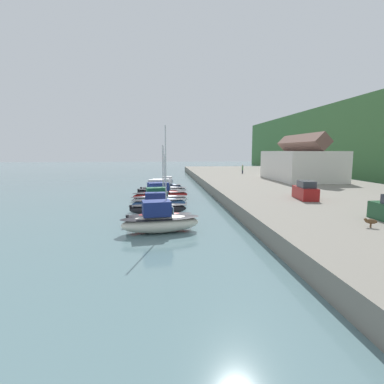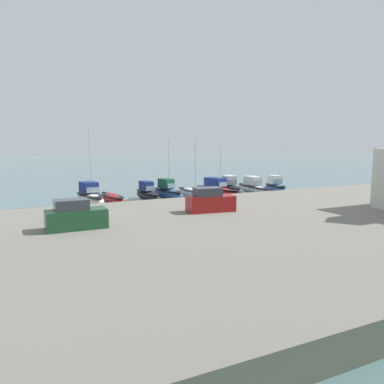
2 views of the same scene
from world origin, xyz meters
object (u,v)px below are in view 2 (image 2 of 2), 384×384
(moored_boat_7, at_px, (112,198))
(dog_on_quay, at_px, (53,216))
(moored_boat_6, at_px, (147,194))
(moored_boat_5, at_px, (167,192))
(moored_boat_3, at_px, (217,189))
(parked_car_2, at_px, (76,216))
(moored_boat_0, at_px, (275,187))
(moored_boat_2, at_px, (230,188))
(parked_car_0, at_px, (210,201))
(moored_boat_1, at_px, (253,187))
(moored_boat_8, at_px, (90,197))
(moored_boat_4, at_px, (193,193))

(moored_boat_7, xyz_separation_m, dog_on_quay, (8.38, 15.59, 1.35))
(moored_boat_6, bearing_deg, moored_boat_5, 174.57)
(moored_boat_3, distance_m, moored_boat_6, 10.28)
(moored_boat_5, bearing_deg, parked_car_2, 41.89)
(moored_boat_3, relative_size, moored_boat_7, 1.31)
(moored_boat_0, relative_size, moored_boat_6, 0.77)
(moored_boat_2, distance_m, parked_car_0, 21.49)
(moored_boat_0, xyz_separation_m, moored_boat_2, (6.94, -1.67, 0.05))
(moored_boat_1, distance_m, moored_boat_3, 6.05)
(moored_boat_1, height_order, moored_boat_8, moored_boat_8)
(moored_boat_8, bearing_deg, parked_car_2, 67.88)
(moored_boat_0, xyz_separation_m, moored_boat_4, (12.98, -1.33, -0.29))
(parked_car_0, bearing_deg, parked_car_2, -75.10)
(moored_boat_1, bearing_deg, moored_boat_4, -0.44)
(moored_boat_1, bearing_deg, moored_boat_3, -1.47)
(moored_boat_3, relative_size, parked_car_0, 1.99)
(moored_boat_0, height_order, moored_boat_4, moored_boat_4)
(moored_boat_3, xyz_separation_m, moored_boat_5, (7.49, -0.16, 0.09))
(parked_car_0, bearing_deg, moored_boat_3, 155.63)
(moored_boat_6, distance_m, parked_car_2, 22.31)
(parked_car_2, xyz_separation_m, dog_on_quay, (1.24, -3.07, -0.46))
(moored_boat_5, distance_m, dog_on_quay, 22.34)
(moored_boat_3, bearing_deg, parked_car_0, 43.57)
(moored_boat_3, bearing_deg, moored_boat_4, -15.89)
(moored_boat_5, height_order, moored_boat_6, moored_boat_5)
(moored_boat_7, distance_m, moored_boat_8, 2.78)
(moored_boat_4, bearing_deg, moored_boat_8, -5.79)
(moored_boat_5, distance_m, moored_boat_6, 2.80)
(moored_boat_2, height_order, moored_boat_3, moored_boat_3)
(moored_boat_5, relative_size, parked_car_0, 1.78)
(moored_boat_6, xyz_separation_m, moored_boat_7, (4.65, 0.23, -0.28))
(moored_boat_3, relative_size, parked_car_2, 2.06)
(moored_boat_5, relative_size, moored_boat_7, 1.17)
(moored_boat_5, distance_m, moored_boat_7, 7.45)
(moored_boat_3, bearing_deg, moored_boat_5, -16.52)
(moored_boat_0, xyz_separation_m, moored_boat_7, (24.25, -1.30, -0.33))
(moored_boat_0, xyz_separation_m, moored_boat_8, (27.00, -1.18, 0.08))
(moored_boat_3, height_order, moored_boat_4, moored_boat_4)
(moored_boat_2, bearing_deg, moored_boat_1, 177.30)
(moored_boat_0, xyz_separation_m, parked_car_0, (19.56, 15.67, 1.47))
(moored_boat_6, xyz_separation_m, moored_boat_8, (7.39, 0.34, 0.13))
(moored_boat_4, height_order, moored_boat_5, moored_boat_5)
(moored_boat_4, height_order, parked_car_2, moored_boat_4)
(moored_boat_4, xyz_separation_m, moored_boat_8, (14.02, 0.15, 0.37))
(moored_boat_0, bearing_deg, moored_boat_2, -7.75)
(moored_boat_4, bearing_deg, moored_boat_0, 167.78)
(moored_boat_2, relative_size, parked_car_0, 1.57)
(moored_boat_4, xyz_separation_m, dog_on_quay, (19.65, 15.62, 1.31))
(moored_boat_4, relative_size, moored_boat_7, 1.17)
(moored_boat_4, relative_size, dog_on_quay, 9.36)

